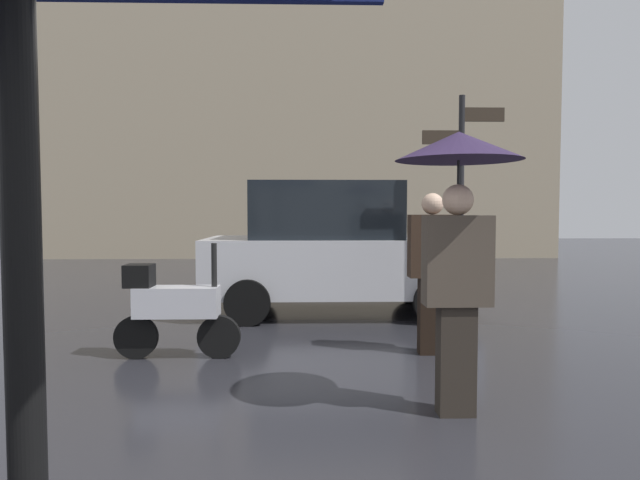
% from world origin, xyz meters
% --- Properties ---
extents(pedestrian_with_umbrella, '(0.96, 0.96, 2.17)m').
position_xyz_m(pedestrian_with_umbrella, '(1.65, 1.75, 1.63)').
color(pedestrian_with_umbrella, '#2A241E').
rests_on(pedestrian_with_umbrella, ground).
extents(pedestrian_with_bag, '(0.54, 0.24, 1.77)m').
position_xyz_m(pedestrian_with_bag, '(1.89, 3.55, 1.00)').
color(pedestrian_with_bag, black).
rests_on(pedestrian_with_bag, ground).
extents(parked_scooter, '(1.34, 0.32, 1.23)m').
position_xyz_m(parked_scooter, '(-0.92, 3.44, 0.55)').
color(parked_scooter, black).
rests_on(parked_scooter, ground).
extents(parked_car_left, '(4.03, 1.99, 2.01)m').
position_xyz_m(parked_car_left, '(0.93, 6.01, 1.01)').
color(parked_car_left, silver).
rests_on(parked_car_left, ground).
extents(street_signpost, '(1.08, 0.08, 3.10)m').
position_xyz_m(street_signpost, '(2.56, 4.81, 1.87)').
color(street_signpost, black).
rests_on(street_signpost, ground).
extents(building_block, '(18.27, 2.27, 17.87)m').
position_xyz_m(building_block, '(0.00, 17.07, 8.93)').
color(building_block, gray).
rests_on(building_block, ground).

